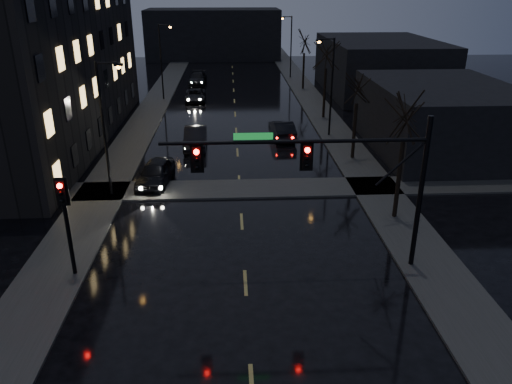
{
  "coord_description": "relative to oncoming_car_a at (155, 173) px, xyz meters",
  "views": [
    {
      "loc": [
        -0.52,
        -10.32,
        11.94
      ],
      "look_at": [
        0.59,
        10.47,
        3.2
      ],
      "focal_mm": 35.0,
      "sensor_mm": 36.0,
      "label": 1
    }
  ],
  "objects": [
    {
      "name": "apartment_block",
      "position": [
        -11.17,
        10.33,
        5.22
      ],
      "size": [
        12.0,
        30.0,
        12.0
      ],
      "primitive_type": "cube",
      "color": "black",
      "rests_on": "ground"
    },
    {
      "name": "oncoming_car_d",
      "position": [
        0.79,
        34.27,
        -0.03
      ],
      "size": [
        2.31,
        5.26,
        1.5
      ],
      "primitive_type": "imported",
      "rotation": [
        0.0,
        0.0,
        -0.04
      ],
      "color": "black",
      "rests_on": "ground"
    },
    {
      "name": "signal_mast",
      "position": [
        9.18,
        -10.68,
        4.09
      ],
      "size": [
        11.11,
        0.41,
        7.0
      ],
      "color": "black",
      "rests_on": "ground"
    },
    {
      "name": "tree_near",
      "position": [
        13.73,
        -5.67,
        5.44
      ],
      "size": [
        3.52,
        3.52,
        8.08
      ],
      "color": "black",
      "rests_on": "ground"
    },
    {
      "name": "streetlight_r_mid",
      "position": [
        12.91,
        10.33,
        3.99
      ],
      "size": [
        1.53,
        0.28,
        8.0
      ],
      "color": "black",
      "rests_on": "ground"
    },
    {
      "name": "sidewalk_right",
      "position": [
        13.83,
        15.33,
        -0.72
      ],
      "size": [
        3.0,
        140.0,
        0.12
      ],
      "primitive_type": "cube",
      "color": "#2D2D2B",
      "rests_on": "ground"
    },
    {
      "name": "streetlight_l_near",
      "position": [
        -2.25,
        -1.67,
        3.99
      ],
      "size": [
        1.53,
        0.28,
        8.0
      ],
      "color": "black",
      "rests_on": "ground"
    },
    {
      "name": "sidewalk_left",
      "position": [
        -3.17,
        15.33,
        -0.72
      ],
      "size": [
        3.0,
        140.0,
        0.12
      ],
      "primitive_type": "cube",
      "color": "#2D2D2B",
      "rests_on": "ground"
    },
    {
      "name": "tree_mid_b",
      "position": [
        13.73,
        16.33,
        5.83
      ],
      "size": [
        3.74,
        3.74,
        8.59
      ],
      "color": "black",
      "rests_on": "ground"
    },
    {
      "name": "sidewalk_cross",
      "position": [
        5.33,
        -1.17,
        -0.72
      ],
      "size": [
        40.0,
        3.0,
        0.12
      ],
      "primitive_type": "cube",
      "color": "#2D2D2B",
      "rests_on": "ground"
    },
    {
      "name": "lead_car",
      "position": [
        9.1,
        9.81,
        -0.02
      ],
      "size": [
        2.0,
        4.74,
        1.52
      ],
      "primitive_type": "imported",
      "rotation": [
        0.0,
        0.0,
        3.23
      ],
      "color": "black",
      "rests_on": "ground"
    },
    {
      "name": "tree_mid_a",
      "position": [
        13.73,
        4.33,
        5.05
      ],
      "size": [
        3.3,
        3.3,
        7.58
      ],
      "color": "black",
      "rests_on": "ground"
    },
    {
      "name": "streetlight_l_far",
      "position": [
        -2.25,
        25.33,
        3.99
      ],
      "size": [
        1.53,
        0.28,
        8.0
      ],
      "color": "black",
      "rests_on": "ground"
    },
    {
      "name": "streetlight_r_far",
      "position": [
        12.91,
        38.33,
        3.99
      ],
      "size": [
        1.53,
        0.28,
        8.0
      ],
      "color": "black",
      "rests_on": "ground"
    },
    {
      "name": "oncoming_car_c",
      "position": [
        1.09,
        24.49,
        -0.13
      ],
      "size": [
        2.27,
        4.72,
        1.3
      ],
      "primitive_type": "imported",
      "rotation": [
        0.0,
        0.0,
        0.03
      ],
      "color": "black",
      "rests_on": "ground"
    },
    {
      "name": "oncoming_car_a",
      "position": [
        0.0,
        0.0,
        0.0
      ],
      "size": [
        2.41,
        4.78,
        1.56
      ],
      "primitive_type": "imported",
      "rotation": [
        0.0,
        0.0,
        -0.13
      ],
      "color": "black",
      "rests_on": "ground"
    },
    {
      "name": "far_block",
      "position": [
        2.33,
        58.33,
        3.22
      ],
      "size": [
        22.0,
        10.0,
        8.0
      ],
      "primitive_type": "cube",
      "color": "black",
      "rests_on": "ground"
    },
    {
      "name": "oncoming_car_b",
      "position": [
        2.08,
        7.69,
        0.01
      ],
      "size": [
        1.74,
        4.82,
        1.58
      ],
      "primitive_type": "imported",
      "rotation": [
        0.0,
        0.0,
        0.01
      ],
      "color": "black",
      "rests_on": "ground"
    },
    {
      "name": "signal_pole_left",
      "position": [
        -2.17,
        -10.68,
        2.23
      ],
      "size": [
        0.35,
        0.41,
        4.53
      ],
      "color": "black",
      "rests_on": "ground"
    },
    {
      "name": "commercial_right_far",
      "position": [
        22.33,
        28.33,
        2.22
      ],
      "size": [
        12.0,
        18.0,
        6.0
      ],
      "primitive_type": "cube",
      "color": "black",
      "rests_on": "ground"
    },
    {
      "name": "commercial_right_near",
      "position": [
        20.83,
        6.33,
        1.72
      ],
      "size": [
        10.0,
        14.0,
        5.0
      ],
      "primitive_type": "cube",
      "color": "black",
      "rests_on": "ground"
    },
    {
      "name": "tree_far",
      "position": [
        13.73,
        30.33,
        5.28
      ],
      "size": [
        3.43,
        3.43,
        7.88
      ],
      "color": "black",
      "rests_on": "ground"
    }
  ]
}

